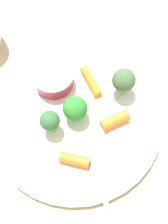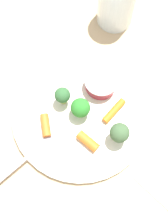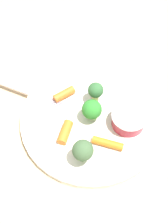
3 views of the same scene
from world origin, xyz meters
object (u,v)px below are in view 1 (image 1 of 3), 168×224
(carrot_stick_1, at_px, (115,120))
(fork, at_px, (108,210))
(broccoli_floret_2, at_px, (50,121))
(broccoli_floret_1, at_px, (78,108))
(plate, at_px, (76,118))
(carrot_stick_2, at_px, (91,81))
(carrot_stick_0, at_px, (74,160))
(broccoli_floret_0, at_px, (125,82))
(sauce_cup, at_px, (54,79))

(carrot_stick_1, distance_m, fork, 0.13)
(broccoli_floret_2, bearing_deg, broccoli_floret_1, 177.18)
(plate, distance_m, carrot_stick_2, 0.06)
(carrot_stick_1, bearing_deg, broccoli_floret_2, -25.55)
(broccoli_floret_2, distance_m, fork, 0.14)
(broccoli_floret_1, relative_size, broccoli_floret_2, 1.00)
(carrot_stick_0, relative_size, carrot_stick_1, 0.98)
(carrot_stick_1, xyz_separation_m, carrot_stick_2, (-0.01, -0.08, -0.00))
(plate, relative_size, broccoli_floret_0, 5.16)
(sauce_cup, distance_m, broccoli_floret_2, 0.08)
(broccoli_floret_0, relative_size, broccoli_floret_1, 1.12)
(plate, bearing_deg, broccoli_floret_0, 178.06)
(carrot_stick_1, height_order, carrot_stick_2, carrot_stick_1)
(plate, bearing_deg, carrot_stick_1, 138.19)
(sauce_cup, bearing_deg, broccoli_floret_1, 93.08)
(sauce_cup, distance_m, broccoli_floret_1, 0.07)
(carrot_stick_0, height_order, carrot_stick_2, carrot_stick_0)
(carrot_stick_2, bearing_deg, plate, 36.57)
(sauce_cup, xyz_separation_m, carrot_stick_2, (-0.05, 0.03, -0.01))
(broccoli_floret_1, height_order, carrot_stick_0, broccoli_floret_1)
(plate, relative_size, fork, 1.53)
(carrot_stick_2, bearing_deg, broccoli_floret_2, 21.85)
(plate, height_order, broccoli_floret_0, broccoli_floret_0)
(plate, relative_size, sauce_cup, 4.19)
(plate, relative_size, carrot_stick_2, 4.80)
(carrot_stick_0, xyz_separation_m, fork, (-0.00, 0.08, -0.01))
(broccoli_floret_0, relative_size, carrot_stick_1, 1.19)
(carrot_stick_2, bearing_deg, carrot_stick_0, 48.14)
(broccoli_floret_1, bearing_deg, fork, 75.06)
(broccoli_floret_0, height_order, broccoli_floret_1, broccoli_floret_0)
(plate, xyz_separation_m, carrot_stick_0, (0.04, 0.06, 0.01))
(plate, height_order, broccoli_floret_2, broccoli_floret_2)
(sauce_cup, height_order, broccoli_floret_1, broccoli_floret_1)
(broccoli_floret_1, distance_m, carrot_stick_2, 0.06)
(broccoli_floret_2, bearing_deg, plate, 178.65)
(sauce_cup, distance_m, carrot_stick_1, 0.11)
(carrot_stick_1, bearing_deg, plate, -41.81)
(sauce_cup, height_order, broccoli_floret_2, broccoli_floret_2)
(broccoli_floret_2, xyz_separation_m, fork, (-0.01, 0.14, -0.03))
(broccoli_floret_1, distance_m, carrot_stick_1, 0.06)
(broccoli_floret_0, height_order, carrot_stick_0, broccoli_floret_0)
(plate, bearing_deg, carrot_stick_0, 58.46)
(broccoli_floret_1, relative_size, carrot_stick_1, 1.06)
(broccoli_floret_0, distance_m, carrot_stick_1, 0.06)
(sauce_cup, height_order, carrot_stick_0, sauce_cup)
(sauce_cup, xyz_separation_m, carrot_stick_0, (0.04, 0.13, -0.01))
(broccoli_floret_1, xyz_separation_m, carrot_stick_2, (-0.05, -0.04, -0.02))
(plate, bearing_deg, fork, 76.97)
(broccoli_floret_2, bearing_deg, broccoli_floret_0, 178.25)
(sauce_cup, relative_size, broccoli_floret_0, 1.23)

